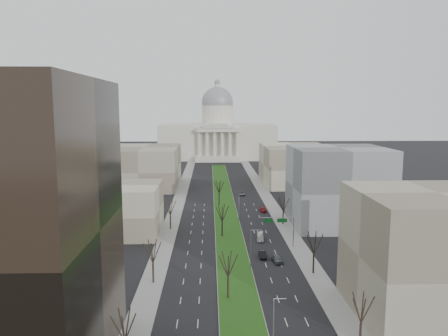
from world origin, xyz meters
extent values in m
plane|color=black|center=(0.00, 120.00, 0.00)|extent=(600.00, 600.00, 0.00)
cube|color=#999993|center=(0.00, 119.00, 0.07)|extent=(8.00, 222.00, 0.15)
cube|color=#204E14|center=(0.00, 119.00, 0.17)|extent=(7.70, 221.70, 0.06)
cube|color=gray|center=(-17.50, 95.00, 0.07)|extent=(5.00, 330.00, 0.15)
cube|color=gray|center=(17.50, 95.00, 0.07)|extent=(5.00, 330.00, 0.15)
cube|color=beige|center=(0.00, 270.00, 12.00)|extent=(80.00, 40.00, 24.00)
cube|color=beige|center=(0.00, 247.00, 2.00)|extent=(30.00, 6.00, 4.00)
cube|color=beige|center=(0.00, 247.00, 21.00)|extent=(28.00, 5.00, 2.50)
cube|color=beige|center=(0.00, 247.00, 23.00)|extent=(20.00, 5.00, 1.80)
cube|color=beige|center=(0.00, 247.00, 24.60)|extent=(12.00, 5.00, 1.60)
cylinder|color=beige|center=(0.00, 270.00, 30.00)|extent=(22.00, 22.00, 14.00)
sphere|color=gray|center=(0.00, 270.00, 39.00)|extent=(22.00, 22.00, 22.00)
cylinder|color=beige|center=(0.00, 270.00, 50.00)|extent=(4.00, 4.00, 4.00)
sphere|color=gray|center=(0.00, 270.00, 53.00)|extent=(4.00, 4.00, 4.00)
cylinder|color=beige|center=(-12.50, 247.00, 12.00)|extent=(2.00, 2.00, 16.00)
cylinder|color=beige|center=(-7.50, 247.00, 12.00)|extent=(2.00, 2.00, 16.00)
cylinder|color=beige|center=(-2.50, 247.00, 12.00)|extent=(2.00, 2.00, 16.00)
cylinder|color=beige|center=(2.50, 247.00, 12.00)|extent=(2.00, 2.00, 16.00)
cylinder|color=beige|center=(7.50, 247.00, 12.00)|extent=(2.00, 2.00, 16.00)
cylinder|color=beige|center=(12.50, 247.00, 12.00)|extent=(2.00, 2.00, 16.00)
cube|color=gray|center=(-33.00, 85.00, 7.00)|extent=(26.00, 22.00, 14.00)
cube|color=gray|center=(33.00, 32.00, 11.00)|extent=(26.00, 24.00, 22.00)
cube|color=slate|center=(34.00, 92.00, 12.00)|extent=(28.00, 26.00, 24.00)
cube|color=gray|center=(-35.00, 160.00, 9.00)|extent=(30.00, 40.00, 18.00)
cube|color=gray|center=(35.00, 165.00, 9.00)|extent=(30.00, 40.00, 18.00)
cylinder|color=black|center=(-17.20, 48.00, 2.16)|extent=(0.40, 0.40, 4.32)
cylinder|color=black|center=(-17.20, 88.00, 2.11)|extent=(0.40, 0.40, 4.22)
cylinder|color=black|center=(17.20, 22.00, 2.06)|extent=(0.40, 0.40, 4.13)
cylinder|color=black|center=(17.20, 52.00, 2.21)|extent=(0.40, 0.40, 4.42)
cylinder|color=black|center=(17.20, 92.00, 2.02)|extent=(0.40, 0.40, 4.03)
cylinder|color=black|center=(-2.00, 40.00, 2.16)|extent=(0.40, 0.40, 4.32)
cylinder|color=black|center=(-2.00, 80.00, 2.16)|extent=(0.40, 0.40, 4.32)
cylinder|color=black|center=(-2.00, 120.00, 2.16)|extent=(0.40, 0.40, 4.32)
cylinder|color=gray|center=(3.70, 20.00, 4.50)|extent=(0.20, 0.20, 9.00)
cylinder|color=gray|center=(4.60, 20.00, 9.10)|extent=(1.80, 0.12, 0.12)
cylinder|color=gray|center=(3.70, 55.00, 4.50)|extent=(0.20, 0.20, 9.00)
cylinder|color=gray|center=(4.60, 55.00, 9.10)|extent=(1.80, 0.12, 0.12)
cylinder|color=gray|center=(3.70, 95.00, 4.50)|extent=(0.20, 0.20, 9.00)
cylinder|color=gray|center=(4.60, 95.00, 9.10)|extent=(1.80, 0.12, 0.12)
cylinder|color=gray|center=(16.20, 70.00, 4.00)|extent=(0.24, 0.24, 8.00)
cylinder|color=gray|center=(11.70, 70.00, 8.00)|extent=(9.00, 0.18, 0.18)
cube|color=#0C591E|center=(13.20, 70.08, 7.20)|extent=(2.60, 0.08, 1.00)
cube|color=#0C591E|center=(9.70, 70.08, 7.20)|extent=(2.20, 0.08, 1.00)
imported|color=#515359|center=(10.33, 59.28, 0.82)|extent=(2.62, 5.04, 1.64)
imported|color=black|center=(7.35, 62.61, 0.77)|extent=(1.68, 4.71, 1.55)
imported|color=maroon|center=(13.10, 109.07, 0.70)|extent=(2.19, 4.92, 1.40)
imported|color=#46474D|center=(7.78, 137.55, 0.69)|extent=(2.33, 4.96, 1.37)
imported|color=white|center=(8.44, 77.25, 0.96)|extent=(2.19, 7.03, 1.93)
camera|label=1|loc=(-5.32, -38.77, 36.32)|focal=35.00mm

